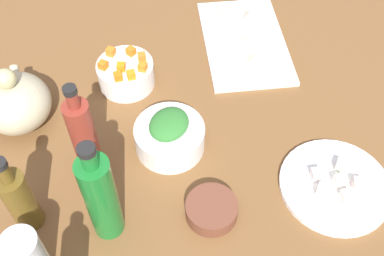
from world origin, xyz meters
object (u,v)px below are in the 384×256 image
cutting_board (244,42)px  plate_tofu (335,186)px  bottle_0 (101,197)px  bowl_carrots (126,74)px  teapot (16,102)px  bottle_3 (84,138)px  bowl_small_side (211,210)px  bottle_1 (19,199)px  bowl_greens (170,138)px

cutting_board → plate_tofu: size_ratio=1.49×
bottle_0 → bowl_carrots: bearing=-12.4°
teapot → bottle_3: size_ratio=0.71×
plate_tofu → bowl_small_side: 25.81cm
plate_tofu → bowl_carrots: size_ratio=1.68×
cutting_board → bottle_3: 52.50cm
bottle_1 → plate_tofu: bearing=-95.2°
bottle_0 → cutting_board: bearing=-41.7°
teapot → bottle_3: bottle_3 is taller
bowl_carrots → teapot: (-6.48, 24.23, 2.91)cm
plate_tofu → bottle_1: bottle_1 is taller
bowl_carrots → bowl_small_side: bearing=-163.4°
bowl_greens → bottle_3: 18.38cm
bottle_0 → bottle_3: (13.84, 1.97, -0.55)cm
teapot → bottle_0: 34.59cm
bottle_3 → bottle_1: bearing=126.9°
cutting_board → bottle_3: bearing=126.4°
cutting_board → bowl_small_side: bearing=156.4°
bowl_small_side → bottle_1: size_ratio=0.51×
plate_tofu → teapot: teapot is taller
teapot → bottle_3: 22.09cm
cutting_board → teapot: teapot is taller
bowl_small_side → teapot: teapot is taller
bowl_carrots → bottle_1: (-32.27, 22.61, 4.95)cm
bowl_small_side → bottle_0: bottle_0 is taller
bowl_greens → bowl_small_side: size_ratio=1.46×
plate_tofu → bowl_small_side: size_ratio=2.21×
bowl_small_side → bottle_1: (6.07, 34.01, 6.27)cm
bowl_greens → teapot: (14.23, 30.91, 2.93)cm
bottle_1 → bottle_3: bottle_3 is taller
cutting_board → bowl_carrots: (-7.75, 31.50, 2.55)cm
teapot → bowl_small_side: bearing=-131.8°
cutting_board → bottle_1: size_ratio=1.68×
bowl_small_side → cutting_board: bearing=-23.6°
cutting_board → bowl_small_side: bowl_small_side is taller
cutting_board → bowl_greens: (-28.46, 24.82, 2.53)cm
plate_tofu → cutting_board: bearing=7.1°
cutting_board → bottle_1: bearing=126.5°
bowl_small_side → teapot: bearing=48.2°
bowl_small_side → bowl_carrots: bearing=16.6°
bowl_greens → bowl_small_side: (-17.63, -4.72, -1.30)cm
teapot → bottle_1: bottle_1 is taller
cutting_board → bowl_carrots: bearing=103.8°
bowl_small_side → bottle_1: bottle_1 is taller
teapot → cutting_board: bearing=-75.7°
cutting_board → bowl_carrots: 32.54cm
bottle_1 → bottle_0: bearing=-106.8°
cutting_board → bowl_carrots: size_ratio=2.51×
cutting_board → teapot: size_ratio=1.94×
plate_tofu → bowl_carrots: bearing=44.6°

